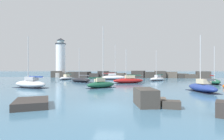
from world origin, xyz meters
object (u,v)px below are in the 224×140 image
sailboat_moored_0 (214,81)px  sailboat_moored_5 (101,84)px  sailboat_moored_6 (113,77)px  sailboat_moored_8 (66,78)px  sailboat_moored_1 (30,84)px  sailboat_moored_7 (128,80)px  lighthouse (61,60)px  sailboat_moored_2 (202,87)px  sailboat_moored_3 (80,80)px  sailboat_moored_4 (157,79)px  mooring_buoy_orange_near (224,86)px

sailboat_moored_0 → sailboat_moored_5: 24.62m
sailboat_moored_6 → sailboat_moored_0: bearing=-30.6°
sailboat_moored_6 → sailboat_moored_8: 14.17m
sailboat_moored_8 → sailboat_moored_6: bearing=6.9°
sailboat_moored_1 → sailboat_moored_7: sailboat_moored_1 is taller
sailboat_moored_7 → sailboat_moored_0: bearing=-1.8°
sailboat_moored_5 → sailboat_moored_7: (4.61, 10.25, -0.02)m
lighthouse → sailboat_moored_2: 54.01m
sailboat_moored_7 → sailboat_moored_8: (-18.69, 11.16, -0.04)m
sailboat_moored_2 → sailboat_moored_3: sailboat_moored_3 is taller
sailboat_moored_0 → lighthouse: bearing=149.6°
sailboat_moored_4 → sailboat_moored_1: bearing=-139.8°
sailboat_moored_3 → sailboat_moored_5: 14.48m
sailboat_moored_7 → sailboat_moored_6: bearing=109.8°
sailboat_moored_4 → sailboat_moored_7: size_ratio=1.08×
sailboat_moored_3 → sailboat_moored_7: sailboat_moored_3 is taller
sailboat_moored_2 → sailboat_moored_5: bearing=166.0°
sailboat_moored_0 → sailboat_moored_1: bearing=-162.6°
lighthouse → sailboat_moored_8: size_ratio=1.39×
sailboat_moored_2 → sailboat_moored_6: (-15.01, 26.84, 0.06)m
sailboat_moored_0 → sailboat_moored_2: size_ratio=0.99×
sailboat_moored_4 → sailboat_moored_8: 26.57m
sailboat_moored_2 → mooring_buoy_orange_near: sailboat_moored_2 is taller
sailboat_moored_8 → mooring_buoy_orange_near: 39.94m
sailboat_moored_8 → sailboat_moored_5: bearing=-56.7°
sailboat_moored_5 → mooring_buoy_orange_near: size_ratio=14.03×
sailboat_moored_4 → mooring_buoy_orange_near: sailboat_moored_4 is taller
sailboat_moored_1 → sailboat_moored_2: sailboat_moored_1 is taller
sailboat_moored_5 → sailboat_moored_7: bearing=65.8°
sailboat_moored_1 → sailboat_moored_5: 12.01m
sailboat_moored_5 → sailboat_moored_0: bearing=23.2°
sailboat_moored_2 → sailboat_moored_6: size_ratio=0.76×
sailboat_moored_7 → sailboat_moored_3: bearing=168.8°
sailboat_moored_4 → mooring_buoy_orange_near: size_ratio=11.03×
sailboat_moored_5 → sailboat_moored_8: size_ratio=0.97×
sailboat_moored_7 → mooring_buoy_orange_near: size_ratio=10.24×
sailboat_moored_3 → mooring_buoy_orange_near: sailboat_moored_3 is taller
sailboat_moored_5 → sailboat_moored_6: size_ratio=0.99×
sailboat_moored_3 → sailboat_moored_6: 12.72m
sailboat_moored_1 → sailboat_moored_4: size_ratio=1.07×
sailboat_moored_4 → sailboat_moored_8: size_ratio=0.76×
lighthouse → sailboat_moored_4: bearing=-25.5°
sailboat_moored_4 → sailboat_moored_5: size_ratio=0.79×
sailboat_moored_3 → mooring_buoy_orange_near: 29.94m
sailboat_moored_0 → mooring_buoy_orange_near: bearing=-103.1°
sailboat_moored_2 → sailboat_moored_6: sailboat_moored_6 is taller
sailboat_moored_5 → sailboat_moored_8: sailboat_moored_8 is taller
sailboat_moored_5 → sailboat_moored_8: 25.62m
sailboat_moored_0 → sailboat_moored_5: sailboat_moored_5 is taller
sailboat_moored_1 → sailboat_moored_8: size_ratio=0.81×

